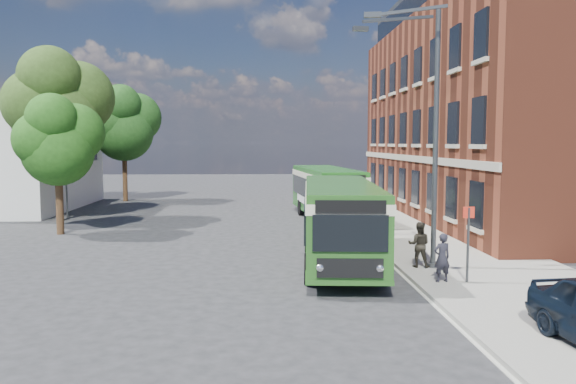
{
  "coord_description": "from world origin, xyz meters",
  "views": [
    {
      "loc": [
        -0.85,
        -21.15,
        4.5
      ],
      "look_at": [
        0.44,
        5.05,
        2.2
      ],
      "focal_mm": 35.0,
      "sensor_mm": 36.0,
      "label": 1
    }
  ],
  "objects": [
    {
      "name": "bus_stop_sign",
      "position": [
        5.6,
        -4.2,
        1.51
      ],
      "size": [
        0.35,
        0.08,
        2.52
      ],
      "color": "#393C3E",
      "rests_on": "ground"
    },
    {
      "name": "pavement",
      "position": [
        7.0,
        8.0,
        0.07
      ],
      "size": [
        6.0,
        48.0,
        0.15
      ],
      "primitive_type": "cube",
      "color": "gray",
      "rests_on": "ground"
    },
    {
      "name": "street_lamp",
      "position": [
        4.84,
        -2.0,
        4.79
      ],
      "size": [
        2.96,
        2.38,
        9.0
      ],
      "color": "#393C3E",
      "rests_on": "ground"
    },
    {
      "name": "pedestrian_b",
      "position": [
        4.69,
        -2.0,
        0.95
      ],
      "size": [
        0.92,
        0.81,
        1.6
      ],
      "primitive_type": "imported",
      "rotation": [
        0.0,
        0.0,
        2.83
      ],
      "color": "black",
      "rests_on": "pavement"
    },
    {
      "name": "pedestrian_a",
      "position": [
        4.81,
        -4.13,
        0.92
      ],
      "size": [
        0.63,
        0.49,
        1.54
      ],
      "primitive_type": "imported",
      "rotation": [
        0.0,
        0.0,
        3.38
      ],
      "color": "black",
      "rests_on": "pavement"
    },
    {
      "name": "brick_office",
      "position": [
        14.0,
        12.0,
        6.97
      ],
      "size": [
        12.1,
        26.0,
        14.2
      ],
      "color": "brown",
      "rests_on": "ground"
    },
    {
      "name": "bus_rear",
      "position": [
        3.0,
        11.49,
        1.83
      ],
      "size": [
        3.42,
        10.01,
        3.02
      ],
      "color": "#20611C",
      "rests_on": "ground"
    },
    {
      "name": "white_building",
      "position": [
        -18.0,
        18.0,
        3.66
      ],
      "size": [
        9.4,
        13.4,
        7.3
      ],
      "color": "silver",
      "rests_on": "ground"
    },
    {
      "name": "kerb_line",
      "position": [
        3.95,
        8.0,
        0.01
      ],
      "size": [
        0.12,
        48.0,
        0.01
      ],
      "primitive_type": "cube",
      "color": "beige",
      "rests_on": "ground"
    },
    {
      "name": "tree_mid",
      "position": [
        -12.4,
        11.74,
        6.68
      ],
      "size": [
        5.83,
        5.54,
        9.84
      ],
      "color": "#382614",
      "rests_on": "ground"
    },
    {
      "name": "tree_left",
      "position": [
        -10.69,
        6.75,
        4.65
      ],
      "size": [
        4.06,
        3.86,
        6.86
      ],
      "color": "#382614",
      "rests_on": "ground"
    },
    {
      "name": "tree_right",
      "position": [
        -11.27,
        22.67,
        6.04
      ],
      "size": [
        5.27,
        5.01,
        8.89
      ],
      "color": "#382614",
      "rests_on": "ground"
    },
    {
      "name": "bus_front",
      "position": [
        2.09,
        -0.63,
        1.83
      ],
      "size": [
        3.37,
        10.23,
        3.02
      ],
      "color": "#275A1E",
      "rests_on": "ground"
    },
    {
      "name": "flagpole",
      "position": [
        -12.45,
        13.0,
        4.94
      ],
      "size": [
        0.95,
        0.1,
        9.0
      ],
      "color": "#393C3E",
      "rests_on": "ground"
    },
    {
      "name": "ground",
      "position": [
        0.0,
        0.0,
        0.0
      ],
      "size": [
        120.0,
        120.0,
        0.0
      ],
      "primitive_type": "plane",
      "color": "#262628",
      "rests_on": "ground"
    }
  ]
}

